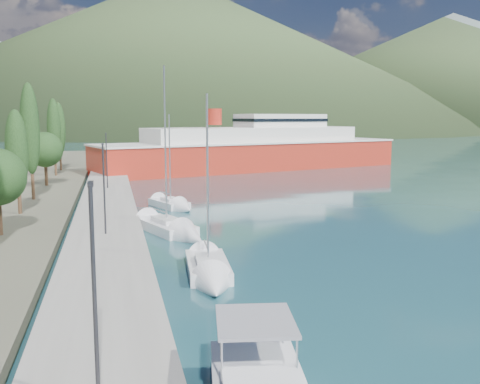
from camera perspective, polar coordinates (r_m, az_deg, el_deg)
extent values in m
plane|color=#1E4A53|center=(141.58, -10.09, 4.40)|extent=(1400.00, 1400.00, 0.00)
cube|color=gray|center=(47.78, -14.00, -2.09)|extent=(5.00, 88.00, 0.80)
cone|color=slate|center=(711.30, -6.47, 14.52)|extent=(760.00, 760.00, 180.00)
cone|color=slate|center=(757.00, 21.53, 12.10)|extent=(640.00, 640.00, 140.00)
cone|color=#364B29|center=(426.66, -7.12, 14.52)|extent=(480.00, 480.00, 115.00)
cone|color=#364B29|center=(483.98, 20.70, 11.80)|extent=(420.00, 420.00, 90.00)
cylinder|color=#47301E|center=(47.35, -22.44, -1.03)|extent=(0.30, 0.30, 1.87)
ellipsoid|color=#1F3D19|center=(46.92, -22.72, 4.10)|extent=(1.80, 1.80, 6.63)
cylinder|color=#47301E|center=(55.06, -21.21, 0.52)|extent=(0.30, 0.30, 2.44)
ellipsoid|color=#1F3D19|center=(54.67, -21.50, 6.30)|extent=(1.80, 1.80, 8.66)
cylinder|color=#47301E|center=(65.79, -19.97, 1.76)|extent=(0.36, 0.36, 2.54)
sphere|color=#1F3D19|center=(65.56, -20.09, 4.27)|extent=(4.06, 4.06, 4.06)
cylinder|color=#47301E|center=(76.69, -19.06, 2.52)|extent=(0.30, 0.30, 2.28)
ellipsoid|color=#1F3D19|center=(76.41, -19.24, 6.39)|extent=(1.80, 1.80, 8.09)
cylinder|color=#47301E|center=(84.26, -18.57, 2.97)|extent=(0.30, 0.30, 2.20)
ellipsoid|color=#1F3D19|center=(84.01, -18.73, 6.37)|extent=(1.80, 1.80, 7.80)
cylinder|color=#2D2D33|center=(15.18, -15.26, -10.59)|extent=(0.12, 0.12, 6.00)
cube|color=#2D2D33|center=(14.77, -15.66, 0.84)|extent=(0.15, 0.50, 0.12)
cylinder|color=#2D2D33|center=(36.59, -14.29, 0.26)|extent=(0.12, 0.12, 6.00)
cube|color=#2D2D33|center=(36.57, -14.45, 4.98)|extent=(0.15, 0.50, 0.12)
cylinder|color=#2D2D33|center=(60.52, -14.03, 3.24)|extent=(0.12, 0.12, 6.00)
cube|color=#2D2D33|center=(60.60, -14.12, 6.08)|extent=(0.15, 0.50, 0.12)
cube|color=gray|center=(16.33, 1.65, -13.58)|extent=(2.72, 3.07, 0.10)
cube|color=silver|center=(29.99, -3.47, -8.14)|extent=(2.67, 5.57, 0.86)
cube|color=silver|center=(29.49, -3.41, -7.25)|extent=(1.51, 2.27, 0.34)
cylinder|color=silver|center=(28.65, -3.49, 1.30)|extent=(0.12, 0.12, 9.12)
cone|color=silver|center=(26.70, -2.80, -10.18)|extent=(2.42, 2.70, 2.21)
cube|color=silver|center=(41.04, -8.08, -3.76)|extent=(4.58, 7.10, 0.94)
cube|color=silver|center=(40.53, -7.82, -3.00)|extent=(2.28, 3.01, 0.37)
cylinder|color=silver|center=(39.85, -7.97, 4.94)|extent=(0.12, 0.12, 11.52)
cone|color=silver|center=(37.32, -5.21, -4.89)|extent=(3.34, 3.76, 2.41)
cube|color=silver|center=(51.81, -7.58, -1.34)|extent=(3.72, 5.22, 0.82)
cube|color=silver|center=(51.44, -7.42, -0.78)|extent=(1.88, 2.24, 0.32)
cylinder|color=silver|center=(50.99, -7.50, 3.62)|extent=(0.12, 0.12, 8.20)
cone|color=silver|center=(49.15, -5.92, -1.82)|extent=(2.77, 2.85, 2.10)
cube|color=#B02819|center=(88.31, 1.41, 3.71)|extent=(52.96, 25.34, 5.03)
cube|color=silver|center=(88.16, 1.42, 5.34)|extent=(53.40, 25.75, 0.27)
cube|color=silver|center=(88.11, 1.42, 6.04)|extent=(36.98, 18.93, 2.69)
cube|color=silver|center=(91.01, 4.34, 7.61)|extent=(15.89, 10.60, 2.15)
cylinder|color=#B02819|center=(84.51, -2.76, 8.02)|extent=(2.33, 2.33, 2.51)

